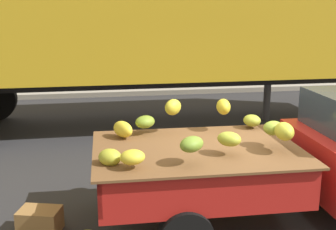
# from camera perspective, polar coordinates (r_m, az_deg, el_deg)

# --- Properties ---
(ground) EXTENTS (220.00, 220.00, 0.00)m
(ground) POSITION_cam_1_polar(r_m,az_deg,el_deg) (6.44, 11.60, -12.49)
(ground) COLOR #28282B
(curb_strip) EXTENTS (80.00, 0.80, 0.16)m
(curb_strip) POSITION_cam_1_polar(r_m,az_deg,el_deg) (14.75, -0.90, 3.23)
(curb_strip) COLOR gray
(curb_strip) RESTS_ON ground
(pickup_truck) EXTENTS (4.72, 1.98, 1.70)m
(pickup_truck) POSITION_cam_1_polar(r_m,az_deg,el_deg) (6.32, 20.45, -4.97)
(pickup_truck) COLOR #B21E19
(pickup_truck) RESTS_ON ground
(semi_trailer) EXTENTS (12.01, 2.71, 3.95)m
(semi_trailer) POSITION_cam_1_polar(r_m,az_deg,el_deg) (10.34, -4.38, 12.31)
(semi_trailer) COLOR gold
(semi_trailer) RESTS_ON ground
(produce_crate) EXTENTS (0.60, 0.49, 0.31)m
(produce_crate) POSITION_cam_1_polar(r_m,az_deg,el_deg) (6.01, -16.51, -13.18)
(produce_crate) COLOR olive
(produce_crate) RESTS_ON ground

